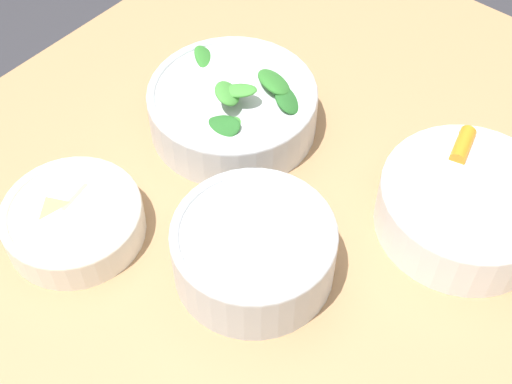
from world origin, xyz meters
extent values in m
cube|color=#99724C|center=(0.00, 0.00, 0.76)|extent=(0.97, 0.87, 0.03)
cube|color=olive|center=(-0.43, -0.37, 0.37)|extent=(0.06, 0.06, 0.75)
cylinder|color=white|center=(-0.12, 0.13, 0.80)|extent=(0.18, 0.18, 0.06)
torus|color=white|center=(-0.12, 0.13, 0.83)|extent=(0.18, 0.18, 0.01)
cylinder|color=orange|center=(-0.09, 0.16, 0.82)|extent=(0.05, 0.05, 0.02)
cylinder|color=orange|center=(-0.12, 0.11, 0.82)|extent=(0.03, 0.06, 0.02)
cylinder|color=orange|center=(-0.16, 0.14, 0.82)|extent=(0.02, 0.05, 0.02)
cylinder|color=orange|center=(-0.17, 0.09, 0.83)|extent=(0.05, 0.03, 0.02)
cylinder|color=silver|center=(-0.08, -0.15, 0.80)|extent=(0.20, 0.20, 0.05)
torus|color=silver|center=(-0.08, -0.15, 0.83)|extent=(0.20, 0.20, 0.01)
ellipsoid|color=#3D8433|center=(-0.07, -0.13, 0.85)|extent=(0.04, 0.05, 0.02)
ellipsoid|color=#2D7028|center=(-0.12, -0.12, 0.83)|extent=(0.07, 0.07, 0.04)
ellipsoid|color=#3D8433|center=(-0.06, -0.14, 0.85)|extent=(0.05, 0.05, 0.03)
ellipsoid|color=#2D7028|center=(-0.10, -0.21, 0.82)|extent=(0.05, 0.05, 0.04)
ellipsoid|color=#235B23|center=(-0.11, -0.09, 0.83)|extent=(0.06, 0.06, 0.04)
ellipsoid|color=#235B23|center=(-0.03, -0.12, 0.83)|extent=(0.05, 0.06, 0.03)
ellipsoid|color=#3D8433|center=(-0.04, -0.11, 0.82)|extent=(0.04, 0.05, 0.02)
cylinder|color=silver|center=(0.06, 0.00, 0.80)|extent=(0.16, 0.16, 0.06)
torus|color=silver|center=(0.06, 0.00, 0.84)|extent=(0.16, 0.16, 0.01)
cylinder|color=#9E6B4C|center=(0.06, 0.00, 0.80)|extent=(0.15, 0.15, 0.03)
ellipsoid|color=#8E5B3D|center=(0.10, -0.04, 0.82)|extent=(0.01, 0.01, 0.01)
ellipsoid|color=#AD7551|center=(0.03, -0.05, 0.82)|extent=(0.01, 0.01, 0.01)
ellipsoid|color=#A36B4C|center=(0.09, -0.01, 0.82)|extent=(0.01, 0.01, 0.01)
ellipsoid|color=#8E5B3D|center=(0.07, 0.03, 0.82)|extent=(0.01, 0.01, 0.01)
ellipsoid|color=#A36B4C|center=(0.12, 0.02, 0.82)|extent=(0.01, 0.01, 0.01)
ellipsoid|color=#A36B4C|center=(0.06, 0.00, 0.82)|extent=(0.01, 0.01, 0.01)
ellipsoid|color=#AD7551|center=(0.12, -0.02, 0.82)|extent=(0.01, 0.01, 0.01)
ellipsoid|color=#A36B4C|center=(0.12, 0.00, 0.82)|extent=(0.01, 0.01, 0.01)
ellipsoid|color=#A36B4C|center=(0.10, -0.01, 0.82)|extent=(0.01, 0.01, 0.01)
ellipsoid|color=#A36B4C|center=(0.06, 0.04, 0.82)|extent=(0.01, 0.01, 0.01)
ellipsoid|color=#8E5B3D|center=(0.01, -0.04, 0.82)|extent=(0.01, 0.01, 0.01)
ellipsoid|color=#AD7551|center=(0.05, 0.00, 0.82)|extent=(0.01, 0.01, 0.01)
ellipsoid|color=#AD7551|center=(0.00, -0.02, 0.82)|extent=(0.01, 0.01, 0.01)
ellipsoid|color=#8E5B3D|center=(0.07, 0.04, 0.82)|extent=(0.01, 0.01, 0.01)
cylinder|color=#E0A88E|center=(0.09, -0.04, 0.83)|extent=(0.03, 0.03, 0.01)
cylinder|color=#E0A88E|center=(0.11, -0.03, 0.83)|extent=(0.03, 0.03, 0.01)
cylinder|color=silver|center=(0.15, -0.17, 0.79)|extent=(0.15, 0.15, 0.04)
torus|color=silver|center=(0.15, -0.17, 0.81)|extent=(0.15, 0.15, 0.01)
cube|color=tan|center=(0.15, -0.17, 0.80)|extent=(0.06, 0.06, 0.01)
cube|color=tan|center=(0.16, -0.17, 0.80)|extent=(0.07, 0.07, 0.03)
cube|color=tan|center=(0.14, -0.20, 0.81)|extent=(0.05, 0.05, 0.01)
camera|label=1|loc=(0.36, 0.26, 1.38)|focal=50.00mm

